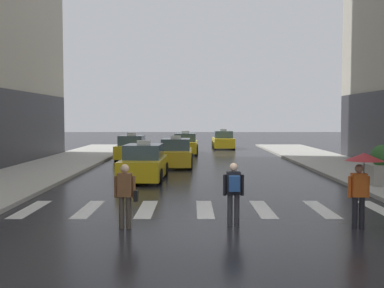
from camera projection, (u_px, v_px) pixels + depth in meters
ground_plane at (206, 233)px, 11.25m from camera, size 160.00×160.00×0.00m
crosswalk_markings at (203, 209)px, 14.24m from camera, size 11.30×2.80×0.01m
taxi_lead at (142, 164)px, 20.99m from camera, size 2.05×4.60×1.80m
taxi_second at (174, 154)px, 26.72m from camera, size 1.95×4.55×1.80m
taxi_third at (130, 149)px, 31.44m from camera, size 1.97×4.56×1.80m
taxi_fourth at (183, 145)px, 35.98m from camera, size 2.01×4.58×1.80m
taxi_fifth at (221, 141)px, 42.18m from camera, size 1.95×4.55×1.80m
pedestrian_with_umbrella at (360, 169)px, 11.68m from camera, size 0.96×0.96×1.94m
pedestrian_with_backpack at (232, 189)px, 11.99m from camera, size 0.55×0.43×1.65m
pedestrian_with_handbag at (123, 192)px, 11.71m from camera, size 0.60×0.24×1.65m
planter_near_corner at (380, 167)px, 18.45m from camera, size 1.10×1.10×1.60m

